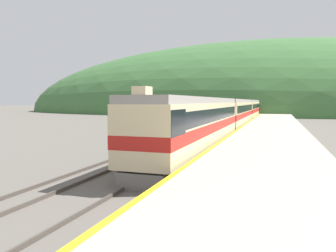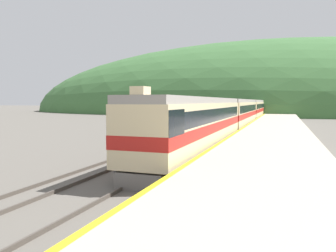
{
  "view_description": "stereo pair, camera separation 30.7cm",
  "coord_description": "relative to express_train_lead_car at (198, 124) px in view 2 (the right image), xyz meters",
  "views": [
    {
      "loc": [
        5.53,
        4.17,
        3.85
      ],
      "look_at": [
        -0.46,
        21.99,
        2.43
      ],
      "focal_mm": 35.0,
      "sensor_mm": 36.0,
      "label": 1
    },
    {
      "loc": [
        5.82,
        4.27,
        3.85
      ],
      "look_at": [
        -0.46,
        21.99,
        2.43
      ],
      "focal_mm": 35.0,
      "sensor_mm": 36.0,
      "label": 2
    }
  ],
  "objects": [
    {
      "name": "track_main",
      "position": [
        0.0,
        42.95,
        -2.18
      ],
      "size": [
        1.52,
        180.0,
        0.16
      ],
      "color": "#4C443D",
      "rests_on": "ground"
    },
    {
      "name": "track_siding",
      "position": [
        -3.87,
        42.95,
        -2.18
      ],
      "size": [
        1.51,
        180.0,
        0.16
      ],
      "color": "#4C443D",
      "rests_on": "ground"
    },
    {
      "name": "platform",
      "position": [
        4.97,
        22.95,
        -1.75
      ],
      "size": [
        6.7,
        140.0,
        1.02
      ],
      "color": "#B2A893",
      "rests_on": "ground"
    },
    {
      "name": "distant_hills",
      "position": [
        0.0,
        95.31,
        -2.26
      ],
      "size": [
        180.79,
        81.36,
        48.19
      ],
      "color": "#3D6B38",
      "rests_on": "ground"
    },
    {
      "name": "station_shed",
      "position": [
        -9.32,
        20.88,
        -0.56
      ],
      "size": [
        7.5,
        6.21,
        3.35
      ],
      "color": "gray",
      "rests_on": "ground"
    },
    {
      "name": "express_train_lead_car",
      "position": [
        0.0,
        0.0,
        0.0
      ],
      "size": [
        2.89,
        21.22,
        4.48
      ],
      "color": "black",
      "rests_on": "ground"
    },
    {
      "name": "carriage_second",
      "position": [
        0.0,
        22.66,
        -0.01
      ],
      "size": [
        2.88,
        21.86,
        4.12
      ],
      "color": "black",
      "rests_on": "ground"
    },
    {
      "name": "carriage_third",
      "position": [
        0.0,
        45.4,
        -0.01
      ],
      "size": [
        2.88,
        21.86,
        4.12
      ],
      "color": "black",
      "rests_on": "ground"
    },
    {
      "name": "carriage_fourth",
      "position": [
        0.0,
        68.14,
        -0.01
      ],
      "size": [
        2.88,
        21.86,
        4.12
      ],
      "color": "black",
      "rests_on": "ground"
    },
    {
      "name": "carriage_fifth",
      "position": [
        0.0,
        90.89,
        -0.01
      ],
      "size": [
        2.88,
        21.86,
        4.12
      ],
      "color": "black",
      "rests_on": "ground"
    },
    {
      "name": "siding_train",
      "position": [
        -3.87,
        22.77,
        -0.32
      ],
      "size": [
        2.9,
        35.1,
        3.75
      ],
      "color": "black",
      "rests_on": "ground"
    }
  ]
}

